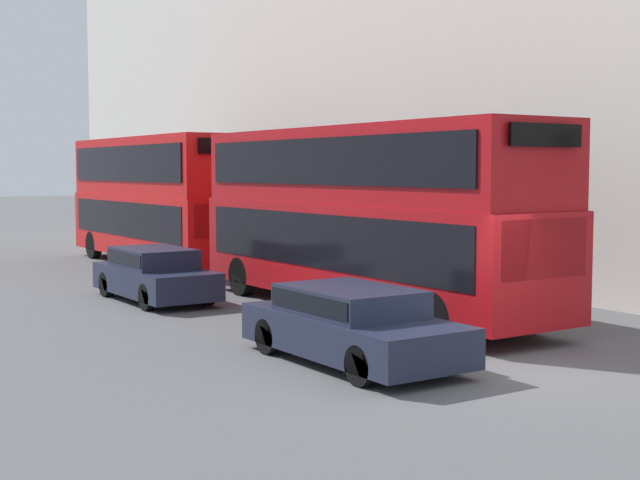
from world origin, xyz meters
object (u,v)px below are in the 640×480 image
(bus_second_in_queue, at_px, (159,195))
(pedestrian, at_px, (394,267))
(bus_leading, at_px, (365,210))
(car_hatchback, at_px, (155,273))
(car_dark_sedan, at_px, (352,322))

(bus_second_in_queue, relative_size, pedestrian, 6.40)
(bus_leading, height_order, car_hatchback, bus_leading)
(car_hatchback, bearing_deg, bus_second_in_queue, 66.16)
(bus_leading, height_order, pedestrian, bus_leading)
(bus_leading, height_order, car_dark_sedan, bus_leading)
(bus_second_in_queue, height_order, car_hatchback, bus_second_in_queue)
(car_hatchback, bearing_deg, pedestrian, -23.90)
(bus_leading, bearing_deg, pedestrian, 38.45)
(bus_leading, relative_size, car_hatchback, 2.58)
(bus_second_in_queue, bearing_deg, bus_leading, -90.00)
(bus_leading, distance_m, car_hatchback, 5.68)
(bus_second_in_queue, relative_size, car_dark_sedan, 2.30)
(car_dark_sedan, height_order, car_hatchback, car_hatchback)
(bus_leading, xyz_separation_m, car_dark_sedan, (-3.40, -4.30, -1.65))
(bus_second_in_queue, bearing_deg, car_dark_sedan, -101.82)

